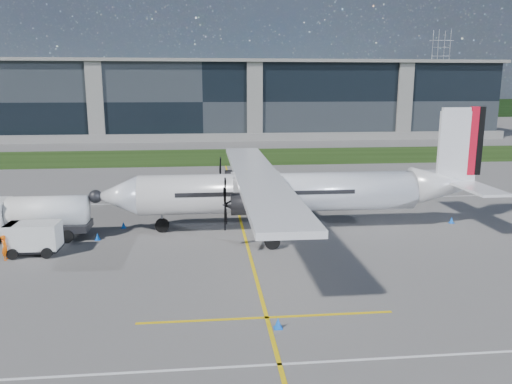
# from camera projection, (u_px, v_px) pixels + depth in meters

# --- Properties ---
(ground) EXTENTS (400.00, 400.00, 0.00)m
(ground) POSITION_uv_depth(u_px,v_px,m) (203.00, 165.00, 67.62)
(ground) COLOR #595754
(ground) RESTS_ON ground
(grass_strip) EXTENTS (400.00, 18.00, 0.04)m
(grass_strip) POSITION_uv_depth(u_px,v_px,m) (203.00, 157.00, 75.40)
(grass_strip) COLOR black
(grass_strip) RESTS_ON ground
(terminal_building) EXTENTS (120.00, 20.00, 15.00)m
(terminal_building) POSITION_uv_depth(u_px,v_px,m) (203.00, 101.00, 104.97)
(terminal_building) COLOR black
(terminal_building) RESTS_ON ground
(tree_line) EXTENTS (400.00, 6.00, 6.00)m
(tree_line) POSITION_uv_depth(u_px,v_px,m) (204.00, 109.00, 164.29)
(tree_line) COLOR black
(tree_line) RESTS_ON ground
(pylon_east) EXTENTS (9.00, 4.60, 30.00)m
(pylon_east) POSITION_uv_depth(u_px,v_px,m) (439.00, 73.00, 179.96)
(pylon_east) COLOR gray
(pylon_east) RESTS_ON ground
(yellow_taxiway_centerline) EXTENTS (0.20, 70.00, 0.01)m
(yellow_taxiway_centerline) POSITION_uv_depth(u_px,v_px,m) (242.00, 224.00, 38.73)
(yellow_taxiway_centerline) COLOR yellow
(yellow_taxiway_centerline) RESTS_ON ground
(turboprop_aircraft) EXTENTS (29.05, 30.12, 9.04)m
(turboprop_aircraft) POSITION_uv_depth(u_px,v_px,m) (293.00, 169.00, 36.73)
(turboprop_aircraft) COLOR white
(turboprop_aircraft) RESTS_ON ground
(fuel_tanker_truck) EXTENTS (8.14, 2.65, 3.05)m
(fuel_tanker_truck) POSITION_uv_depth(u_px,v_px,m) (23.00, 218.00, 34.72)
(fuel_tanker_truck) COLOR silver
(fuel_tanker_truck) RESTS_ON ground
(baggage_tug) EXTENTS (3.41, 2.05, 2.05)m
(baggage_tug) POSITION_uv_depth(u_px,v_px,m) (34.00, 239.00, 31.73)
(baggage_tug) COLOR silver
(baggage_tug) RESTS_ON ground
(ground_crew_person) EXTENTS (0.58, 0.77, 1.80)m
(ground_crew_person) POSITION_uv_depth(u_px,v_px,m) (5.00, 246.00, 30.70)
(ground_crew_person) COLOR #F25907
(ground_crew_person) RESTS_ON ground
(safety_cone_tail) EXTENTS (0.36, 0.36, 0.50)m
(safety_cone_tail) POSITION_uv_depth(u_px,v_px,m) (452.00, 220.00, 39.08)
(safety_cone_tail) COLOR blue
(safety_cone_tail) RESTS_ON ground
(safety_cone_nose_stbd) EXTENTS (0.36, 0.36, 0.50)m
(safety_cone_nose_stbd) POSITION_uv_depth(u_px,v_px,m) (123.00, 225.00, 37.68)
(safety_cone_nose_stbd) COLOR blue
(safety_cone_nose_stbd) RESTS_ON ground
(safety_cone_nose_port) EXTENTS (0.36, 0.36, 0.50)m
(safety_cone_nose_port) POSITION_uv_depth(u_px,v_px,m) (98.00, 237.00, 34.78)
(safety_cone_nose_port) COLOR blue
(safety_cone_nose_port) RESTS_ON ground
(safety_cone_stbdwing) EXTENTS (0.36, 0.36, 0.50)m
(safety_cone_stbdwing) POSITION_uv_depth(u_px,v_px,m) (245.00, 188.00, 51.47)
(safety_cone_stbdwing) COLOR blue
(safety_cone_stbdwing) RESTS_ON ground
(safety_cone_portwing) EXTENTS (0.36, 0.36, 0.50)m
(safety_cone_portwing) POSITION_uv_depth(u_px,v_px,m) (278.00, 323.00, 22.10)
(safety_cone_portwing) COLOR blue
(safety_cone_portwing) RESTS_ON ground
(safety_cone_fwd) EXTENTS (0.36, 0.36, 0.50)m
(safety_cone_fwd) POSITION_uv_depth(u_px,v_px,m) (82.00, 229.00, 36.60)
(safety_cone_fwd) COLOR blue
(safety_cone_fwd) RESTS_ON ground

